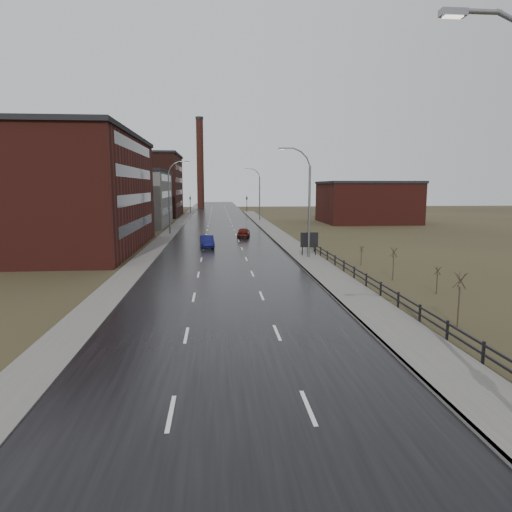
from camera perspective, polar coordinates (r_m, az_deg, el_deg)
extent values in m
plane|color=#2D2819|center=(12.71, -0.89, -27.26)|extent=(320.00, 320.00, 0.00)
cube|color=black|center=(70.66, -4.37, 2.64)|extent=(14.00, 300.00, 0.06)
cube|color=#595651|center=(46.80, 6.57, -0.42)|extent=(3.20, 180.00, 0.18)
cube|color=slate|center=(46.52, 4.74, -0.45)|extent=(0.16, 180.00, 0.18)
cube|color=#595651|center=(71.05, -11.00, 2.56)|extent=(2.40, 260.00, 0.12)
cube|color=#471914|center=(58.88, -25.32, 6.94)|extent=(22.00, 28.00, 13.00)
cube|color=black|center=(59.15, -25.76, 13.48)|extent=(22.44, 28.56, 0.50)
cube|color=black|center=(56.22, -14.52, 3.87)|extent=(0.06, 22.40, 1.20)
cube|color=black|center=(56.06, -14.63, 6.93)|extent=(0.06, 22.40, 1.20)
cube|color=black|center=(56.06, -14.75, 9.99)|extent=(0.06, 22.40, 1.20)
cube|color=black|center=(56.22, -14.87, 13.05)|extent=(0.06, 22.40, 1.20)
cube|color=slate|center=(89.97, -16.16, 6.79)|extent=(16.00, 20.00, 10.00)
cube|color=black|center=(89.98, -16.31, 10.14)|extent=(16.32, 20.40, 0.50)
cube|color=black|center=(88.86, -11.03, 5.67)|extent=(0.06, 16.00, 1.20)
cube|color=black|center=(88.76, -11.09, 7.60)|extent=(0.06, 16.00, 1.20)
cube|color=black|center=(88.76, -11.15, 9.53)|extent=(0.06, 16.00, 1.20)
cube|color=#331611|center=(120.34, -15.82, 8.40)|extent=(26.00, 24.00, 15.00)
cube|color=black|center=(120.60, -15.97, 12.08)|extent=(26.52, 24.48, 0.50)
cube|color=black|center=(118.71, -9.53, 6.43)|extent=(0.06, 19.20, 1.20)
cube|color=black|center=(118.64, -9.56, 7.88)|extent=(0.06, 19.20, 1.20)
cube|color=black|center=(118.64, -9.60, 9.33)|extent=(0.06, 19.20, 1.20)
cube|color=black|center=(118.71, -9.64, 10.77)|extent=(0.06, 19.20, 1.20)
cube|color=#471914|center=(97.40, 13.69, 6.42)|extent=(18.00, 16.00, 8.00)
cube|color=black|center=(97.34, 13.78, 8.92)|extent=(18.36, 16.32, 0.50)
cylinder|color=#331611|center=(160.53, -6.99, 11.33)|extent=(2.40, 2.40, 30.00)
cylinder|color=black|center=(161.97, -7.10, 16.75)|extent=(2.70, 2.70, 0.80)
cylinder|color=slate|center=(14.84, 26.26, 25.71)|extent=(1.15, 0.14, 0.14)
cube|color=slate|center=(14.48, 23.41, 26.13)|extent=(0.70, 0.28, 0.18)
cube|color=silver|center=(14.45, 23.39, 25.75)|extent=(0.50, 0.20, 0.04)
cylinder|color=slate|center=(47.31, 6.67, 5.36)|extent=(0.24, 0.24, 9.50)
cylinder|color=slate|center=(47.26, 6.58, 11.61)|extent=(0.51, 0.14, 0.98)
cylinder|color=slate|center=(47.21, 6.01, 12.49)|extent=(0.81, 0.14, 0.81)
cylinder|color=slate|center=(47.12, 5.15, 13.09)|extent=(0.98, 0.14, 0.51)
cylinder|color=slate|center=(46.99, 4.11, 13.32)|extent=(1.01, 0.14, 0.14)
cube|color=slate|center=(46.89, 3.26, 13.27)|extent=(0.70, 0.28, 0.18)
cube|color=silver|center=(46.88, 3.26, 13.15)|extent=(0.50, 0.20, 0.04)
cylinder|color=slate|center=(72.68, -10.79, 6.41)|extent=(0.24, 0.24, 9.50)
cylinder|color=slate|center=(72.65, -10.77, 10.48)|extent=(0.51, 0.14, 0.98)
cylinder|color=slate|center=(72.64, -10.41, 11.05)|extent=(0.81, 0.14, 0.81)
cylinder|color=slate|center=(72.60, -9.85, 11.45)|extent=(0.98, 0.14, 0.51)
cylinder|color=slate|center=(72.54, -9.18, 11.60)|extent=(1.01, 0.14, 0.14)
cube|color=slate|center=(72.49, -8.62, 11.57)|extent=(0.70, 0.28, 0.18)
cube|color=silver|center=(72.49, -8.62, 11.49)|extent=(0.50, 0.20, 0.04)
cylinder|color=slate|center=(100.75, 0.45, 7.16)|extent=(0.24, 0.24, 9.50)
cylinder|color=slate|center=(100.73, 0.36, 10.09)|extent=(0.51, 0.14, 0.98)
cylinder|color=slate|center=(100.70, 0.08, 10.50)|extent=(0.81, 0.14, 0.81)
cylinder|color=slate|center=(100.66, -0.33, 10.77)|extent=(0.98, 0.14, 0.51)
cylinder|color=slate|center=(100.60, -0.81, 10.87)|extent=(1.01, 0.14, 0.14)
cube|color=slate|center=(100.55, -1.21, 10.84)|extent=(0.70, 0.28, 0.18)
cube|color=silver|center=(100.55, -1.21, 10.78)|extent=(0.50, 0.20, 0.04)
cube|color=black|center=(21.61, 26.52, -10.90)|extent=(0.10, 0.10, 1.10)
cube|color=black|center=(24.08, 22.79, -8.69)|extent=(0.10, 0.10, 1.10)
cube|color=black|center=(26.65, 19.79, -6.86)|extent=(0.10, 0.10, 1.10)
cube|color=black|center=(29.31, 17.34, -5.35)|extent=(0.10, 0.10, 1.10)
cube|color=black|center=(32.02, 15.32, -4.08)|extent=(0.10, 0.10, 1.10)
cube|color=black|center=(34.79, 13.62, -3.01)|extent=(0.10, 0.10, 1.10)
cube|color=black|center=(37.59, 12.17, -2.10)|extent=(0.10, 0.10, 1.10)
cube|color=black|center=(40.41, 10.93, -1.31)|extent=(0.10, 0.10, 1.10)
cube|color=black|center=(43.26, 9.85, -0.62)|extent=(0.10, 0.10, 1.10)
cube|color=black|center=(46.13, 8.90, -0.02)|extent=(0.10, 0.10, 1.10)
cube|color=black|center=(49.02, 8.07, 0.51)|extent=(0.10, 0.10, 1.10)
cube|color=black|center=(51.92, 7.32, 0.98)|extent=(0.10, 0.10, 1.10)
cube|color=black|center=(54.83, 6.66, 1.40)|extent=(0.10, 0.10, 1.10)
cube|color=black|center=(31.48, 15.66, -3.57)|extent=(0.08, 53.00, 0.10)
cube|color=black|center=(31.57, 15.63, -4.28)|extent=(0.08, 53.00, 0.10)
cylinder|color=#382D23|center=(26.67, 23.98, -5.86)|extent=(0.08, 0.08, 2.21)
cylinder|color=#382D23|center=(26.39, 24.27, -2.82)|extent=(0.04, 0.74, 0.87)
cylinder|color=#382D23|center=(26.41, 24.16, -2.80)|extent=(0.70, 0.27, 0.88)
cylinder|color=#382D23|center=(26.37, 24.07, -2.81)|extent=(0.41, 0.62, 0.89)
cylinder|color=#382D23|center=(26.32, 24.13, -2.84)|extent=(0.41, 0.62, 0.89)
cylinder|color=#382D23|center=(26.33, 24.26, -2.84)|extent=(0.70, 0.27, 0.88)
cylinder|color=#382D23|center=(34.29, 21.67, -3.27)|extent=(0.08, 0.08, 1.44)
cylinder|color=#382D23|center=(34.14, 21.83, -1.73)|extent=(0.04, 0.49, 0.57)
cylinder|color=#382D23|center=(34.17, 21.75, -1.71)|extent=(0.47, 0.19, 0.58)
cylinder|color=#382D23|center=(34.13, 21.68, -1.72)|extent=(0.28, 0.42, 0.59)
cylinder|color=#382D23|center=(34.07, 21.72, -1.74)|extent=(0.28, 0.42, 0.59)
cylinder|color=#382D23|center=(34.08, 21.82, -1.74)|extent=(0.47, 0.19, 0.58)
cylinder|color=#382D23|center=(38.11, 16.77, -1.46)|extent=(0.08, 0.08, 1.97)
cylinder|color=#382D23|center=(37.93, 16.92, 0.45)|extent=(0.04, 0.66, 0.78)
cylinder|color=#382D23|center=(37.96, 16.85, 0.46)|extent=(0.63, 0.25, 0.78)
cylinder|color=#382D23|center=(37.93, 16.78, 0.45)|extent=(0.37, 0.56, 0.79)
cylinder|color=#382D23|center=(37.87, 16.81, 0.44)|extent=(0.37, 0.56, 0.79)
cylinder|color=#382D23|center=(37.88, 16.90, 0.44)|extent=(0.63, 0.25, 0.78)
cylinder|color=#382D23|center=(44.62, 13.01, -0.26)|extent=(0.08, 0.08, 1.37)
cylinder|color=#382D23|center=(44.51, 13.11, 0.87)|extent=(0.04, 0.47, 0.55)
cylinder|color=#382D23|center=(44.55, 13.05, 0.88)|extent=(0.45, 0.18, 0.55)
cylinder|color=#382D23|center=(44.51, 12.99, 0.88)|extent=(0.27, 0.40, 0.56)
cylinder|color=#382D23|center=(44.46, 13.01, 0.87)|extent=(0.27, 0.40, 0.56)
cylinder|color=#382D23|center=(44.46, 13.09, 0.86)|extent=(0.45, 0.18, 0.55)
cube|color=black|center=(48.83, 5.81, 0.93)|extent=(0.10, 0.10, 1.80)
cube|color=black|center=(49.12, 7.46, 0.95)|extent=(0.10, 0.10, 1.80)
cube|color=silver|center=(48.80, 6.67, 2.03)|extent=(1.80, 0.08, 1.48)
cube|color=black|center=(48.75, 6.68, 2.02)|extent=(1.90, 0.04, 1.58)
cylinder|color=black|center=(130.56, -8.22, 6.48)|extent=(0.16, 0.16, 5.20)
imported|color=black|center=(130.49, -8.24, 7.42)|extent=(0.58, 2.73, 1.10)
sphere|color=#FF190C|center=(130.34, -8.25, 7.55)|extent=(0.18, 0.18, 0.18)
cylinder|color=black|center=(130.64, -1.15, 6.57)|extent=(0.16, 0.16, 5.20)
imported|color=black|center=(130.58, -1.16, 7.51)|extent=(0.58, 2.73, 1.10)
sphere|color=#FF190C|center=(130.43, -1.15, 7.64)|extent=(0.18, 0.18, 0.18)
imported|color=#0D1044|center=(55.89, -6.16, 1.75)|extent=(1.95, 4.64, 1.49)
imported|color=#4A100C|center=(66.98, -1.56, 2.94)|extent=(2.26, 4.50, 1.47)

